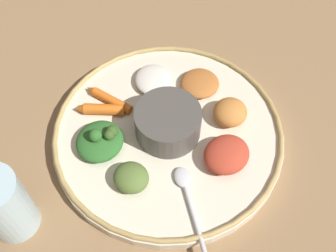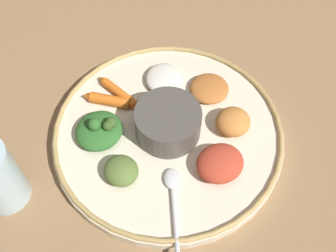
% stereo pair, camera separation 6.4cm
% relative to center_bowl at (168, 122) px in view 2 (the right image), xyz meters
% --- Properties ---
extents(ground_plane, '(2.40, 2.40, 0.00)m').
position_rel_center_bowl_xyz_m(ground_plane, '(0.00, 0.00, -0.05)').
color(ground_plane, olive).
extents(platter, '(0.37, 0.37, 0.02)m').
position_rel_center_bowl_xyz_m(platter, '(0.00, 0.00, -0.04)').
color(platter, beige).
rests_on(platter, ground_plane).
extents(platter_rim, '(0.37, 0.37, 0.01)m').
position_rel_center_bowl_xyz_m(platter_rim, '(0.00, 0.00, -0.02)').
color(platter_rim, tan).
rests_on(platter_rim, platter).
extents(center_bowl, '(0.10, 0.10, 0.05)m').
position_rel_center_bowl_xyz_m(center_bowl, '(0.00, 0.00, 0.00)').
color(center_bowl, '#4C4742').
rests_on(center_bowl, platter).
extents(spoon, '(0.14, 0.09, 0.01)m').
position_rel_center_bowl_xyz_m(spoon, '(0.11, 0.06, -0.02)').
color(spoon, silver).
rests_on(spoon, platter).
extents(greens_pile, '(0.08, 0.07, 0.04)m').
position_rel_center_bowl_xyz_m(greens_pile, '(0.05, -0.09, -0.01)').
color(greens_pile, '#2D6628').
rests_on(greens_pile, platter).
extents(carrot_near_spoon, '(0.04, 0.09, 0.02)m').
position_rel_center_bowl_xyz_m(carrot_near_spoon, '(-0.03, -0.11, -0.02)').
color(carrot_near_spoon, orange).
rests_on(carrot_near_spoon, platter).
extents(carrot_outer, '(0.03, 0.08, 0.02)m').
position_rel_center_bowl_xyz_m(carrot_outer, '(-0.01, -0.12, -0.02)').
color(carrot_outer, orange).
rests_on(carrot_outer, platter).
extents(mound_chickpea, '(0.09, 0.09, 0.02)m').
position_rel_center_bowl_xyz_m(mound_chickpea, '(-0.10, 0.03, -0.02)').
color(mound_chickpea, '#B2662D').
rests_on(mound_chickpea, platter).
extents(mound_collards, '(0.07, 0.07, 0.03)m').
position_rel_center_bowl_xyz_m(mound_collards, '(0.10, -0.03, -0.01)').
color(mound_collards, '#567033').
rests_on(mound_collards, platter).
extents(mound_squash, '(0.07, 0.07, 0.03)m').
position_rel_center_bowl_xyz_m(mound_squash, '(-0.05, 0.09, -0.01)').
color(mound_squash, '#C67A38').
rests_on(mound_squash, platter).
extents(mound_rice_white, '(0.09, 0.09, 0.02)m').
position_rel_center_bowl_xyz_m(mound_rice_white, '(-0.09, -0.05, -0.02)').
color(mound_rice_white, silver).
rests_on(mound_rice_white, platter).
extents(mound_berbere_red, '(0.10, 0.09, 0.03)m').
position_rel_center_bowl_xyz_m(mound_berbere_red, '(0.03, 0.10, -0.01)').
color(mound_berbere_red, '#B73D28').
rests_on(mound_berbere_red, platter).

